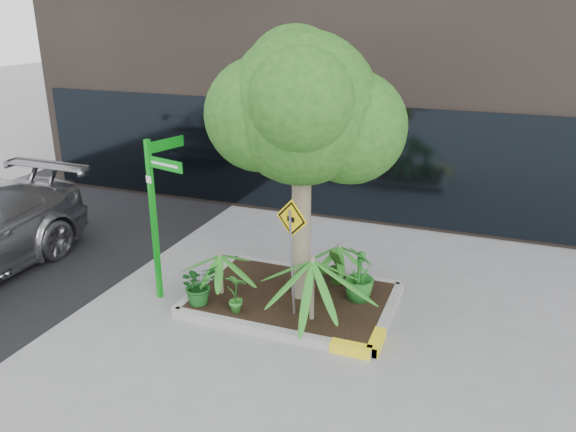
% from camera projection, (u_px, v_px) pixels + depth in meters
% --- Properties ---
extents(ground, '(80.00, 80.00, 0.00)m').
position_uv_depth(ground, '(275.00, 309.00, 9.22)').
color(ground, gray).
rests_on(ground, ground).
extents(planter, '(3.35, 2.36, 0.15)m').
position_uv_depth(planter, '(294.00, 298.00, 9.35)').
color(planter, '#9E9E99').
rests_on(planter, ground).
extents(tree, '(2.96, 2.63, 4.44)m').
position_uv_depth(tree, '(302.00, 109.00, 8.33)').
color(tree, gray).
rests_on(tree, ground).
extents(palm_front, '(1.17, 1.17, 1.30)m').
position_uv_depth(palm_front, '(313.00, 261.00, 8.32)').
color(palm_front, gray).
rests_on(palm_front, ground).
extents(palm_left, '(0.83, 0.83, 0.92)m').
position_uv_depth(palm_left, '(220.00, 255.00, 9.21)').
color(palm_left, gray).
rests_on(palm_left, ground).
extents(palm_back, '(0.74, 0.74, 0.82)m').
position_uv_depth(palm_back, '(339.00, 246.00, 9.75)').
color(palm_back, gray).
rests_on(palm_back, ground).
extents(shrub_a, '(0.83, 0.83, 0.67)m').
position_uv_depth(shrub_a, '(199.00, 284.00, 9.00)').
color(shrub_a, '#164E19').
rests_on(shrub_a, planter).
extents(shrub_b, '(0.70, 0.70, 0.89)m').
position_uv_depth(shrub_b, '(360.00, 275.00, 9.08)').
color(shrub_b, '#1F681F').
rests_on(shrub_b, planter).
extents(shrub_c, '(0.38, 0.38, 0.68)m').
position_uv_depth(shrub_c, '(236.00, 293.00, 8.71)').
color(shrub_c, '#2A7725').
rests_on(shrub_c, planter).
extents(shrub_d, '(0.48, 0.48, 0.66)m').
position_uv_depth(shrub_d, '(337.00, 267.00, 9.63)').
color(shrub_d, '#275518').
rests_on(shrub_d, planter).
extents(street_sign_post, '(0.79, 0.94, 2.74)m').
position_uv_depth(street_sign_post, '(157.00, 203.00, 9.06)').
color(street_sign_post, '#0E9C19').
rests_on(street_sign_post, ground).
extents(cattle_sign, '(0.55, 0.22, 1.90)m').
position_uv_depth(cattle_sign, '(292.00, 239.00, 8.31)').
color(cattle_sign, slate).
rests_on(cattle_sign, ground).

